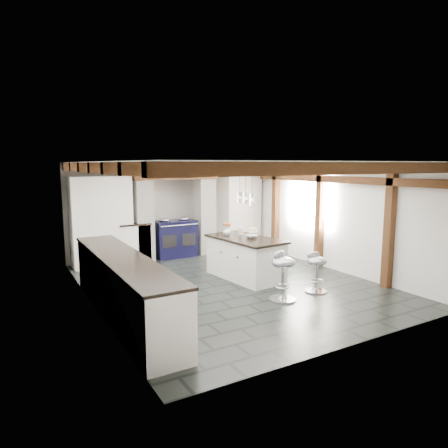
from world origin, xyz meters
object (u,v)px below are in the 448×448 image
kitchen_island (245,257)px  bar_stool_near (316,267)px  bar_stool_far (282,270)px  range_cooker (175,238)px

kitchen_island → bar_stool_near: kitchen_island is taller
bar_stool_near → bar_stool_far: bearing=-159.0°
kitchen_island → bar_stool_far: kitchen_island is taller
range_cooker → kitchen_island: (0.49, -2.45, -0.05)m
bar_stool_near → range_cooker: bearing=122.9°
bar_stool_near → bar_stool_far: bar_stool_far is taller
range_cooker → bar_stool_far: bearing=-85.6°
range_cooker → bar_stool_near: range_cooker is taller
range_cooker → bar_stool_far: 3.90m
kitchen_island → bar_stool_far: (-0.19, -1.43, 0.10)m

